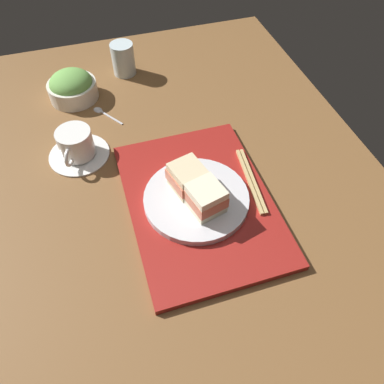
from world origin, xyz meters
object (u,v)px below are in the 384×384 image
object	(u,v)px
drinking_glass	(122,59)
teaspoon	(102,111)
salad_bowl	(72,87)
sandwich_far	(187,177)
chopsticks_pair	(251,180)
sandwich_near	(206,198)
sandwich_plate	(196,199)
coffee_cup	(76,146)

from	to	relation	value
drinking_glass	teaspoon	size ratio (longest dim) A/B	0.95
drinking_glass	salad_bowl	bearing A→B (deg)	116.48
sandwich_far	salad_bowl	bearing A→B (deg)	24.99
chopsticks_pair	drinking_glass	size ratio (longest dim) A/B	2.07
sandwich_near	drinking_glass	world-z (taller)	same
drinking_glass	chopsticks_pair	bearing A→B (deg)	-159.98
sandwich_far	chopsticks_pair	world-z (taller)	sandwich_far
sandwich_plate	sandwich_far	distance (cm)	4.98
sandwich_far	teaspoon	bearing A→B (deg)	21.99
teaspoon	sandwich_near	bearing A→B (deg)	-158.92
sandwich_far	chopsticks_pair	xyz separation A→B (cm)	(-1.48, -14.05, -4.13)
sandwich_plate	salad_bowl	size ratio (longest dim) A/B	1.70
sandwich_far	coffee_cup	xyz separation A→B (cm)	(19.22, 21.13, -2.78)
sandwich_plate	drinking_glass	world-z (taller)	drinking_glass
coffee_cup	drinking_glass	xyz separation A→B (cm)	(30.42, -16.56, 1.32)
sandwich_near	salad_bowl	distance (cm)	53.13
sandwich_near	teaspoon	xyz separation A→B (cm)	(39.94, 15.40, -5.69)
sandwich_plate	drinking_glass	xyz separation A→B (cm)	(52.83, 5.50, 2.23)
coffee_cup	drinking_glass	bearing A→B (deg)	-28.56
sandwich_plate	teaspoon	world-z (taller)	sandwich_plate
sandwich_near	salad_bowl	size ratio (longest dim) A/B	0.63
coffee_cup	teaspoon	xyz separation A→B (cm)	(14.34, -7.58, -2.85)
sandwich_far	coffee_cup	distance (cm)	28.70
sandwich_near	chopsticks_pair	distance (cm)	13.80
sandwich_near	coffee_cup	size ratio (longest dim) A/B	0.58
sandwich_plate	salad_bowl	world-z (taller)	salad_bowl
teaspoon	coffee_cup	bearing A→B (deg)	152.13
salad_bowl	teaspoon	bearing A→B (deg)	-144.65
sandwich_far	drinking_glass	distance (cm)	49.87
sandwich_plate	sandwich_far	bearing A→B (deg)	16.17
sandwich_plate	chopsticks_pair	bearing A→B (deg)	-82.55
salad_bowl	chopsticks_pair	world-z (taller)	salad_bowl
sandwich_plate	coffee_cup	xyz separation A→B (cm)	(22.41, 22.05, 0.92)
coffee_cup	teaspoon	bearing A→B (deg)	-27.87
chopsticks_pair	coffee_cup	xyz separation A→B (cm)	(20.70, 35.18, 1.34)
chopsticks_pair	teaspoon	bearing A→B (deg)	38.23
drinking_glass	teaspoon	bearing A→B (deg)	150.83
salad_bowl	chopsticks_pair	xyz separation A→B (cm)	(-43.61, -33.68, -1.67)
sandwich_near	drinking_glass	xyz separation A→B (cm)	(56.02, 6.42, -1.52)
sandwich_plate	coffee_cup	bearing A→B (deg)	44.54
sandwich_near	salad_bowl	bearing A→B (deg)	23.88
sandwich_far	drinking_glass	size ratio (longest dim) A/B	0.93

